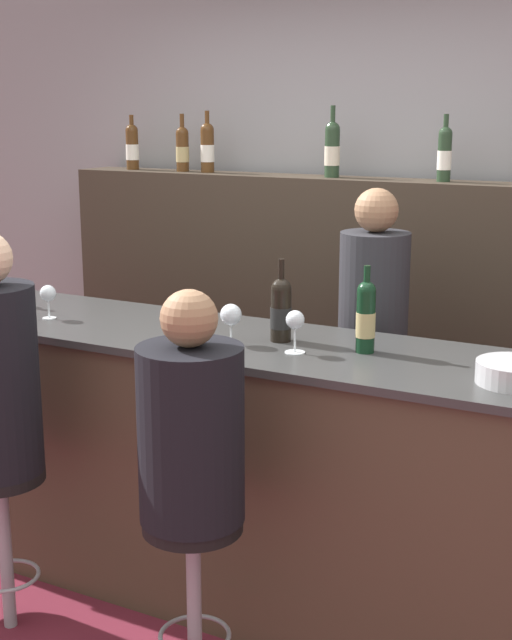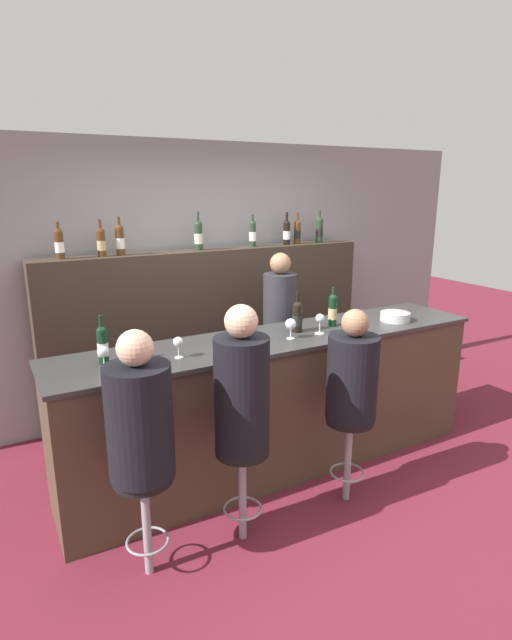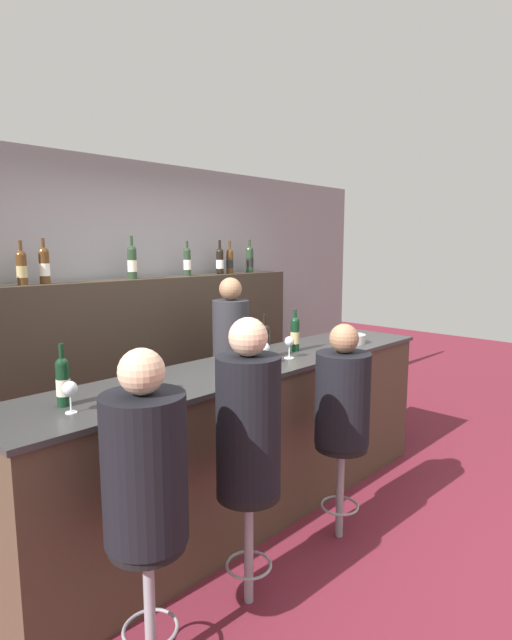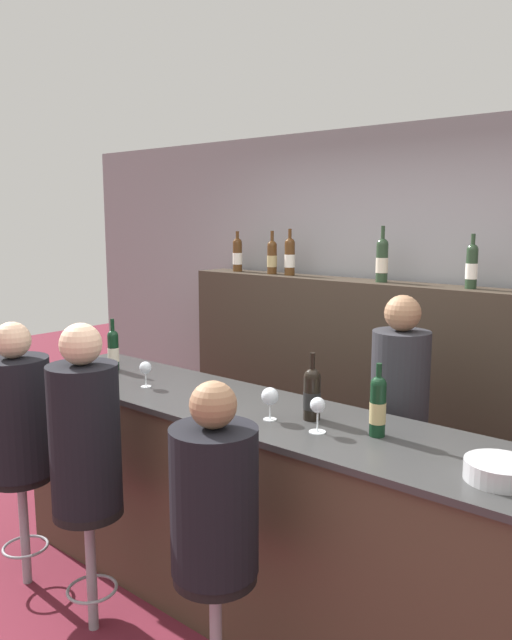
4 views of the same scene
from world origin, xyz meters
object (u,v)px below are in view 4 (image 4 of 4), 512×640
Objects in this scene: wine_bottle_backbar_2 at (290,256)px; bar_stool_right at (215,604)px; guest_seated_middle at (85,429)px; guest_seated_right at (214,493)px; metal_bowl at (500,471)px; wine_bottle_counter_1 at (312,393)px; bar_stool_middle at (90,535)px; wine_bottle_backbar_0 at (237,254)px; wine_bottle_backbar_3 at (382,260)px; wine_glass_3 at (318,407)px; wine_bottle_counter_0 at (113,349)px; wine_bottle_backbar_4 at (472,266)px; guest_seated_left at (17,410)px; bartender at (397,461)px; wine_glass_1 at (146,369)px; wine_glass_2 at (270,397)px; wine_bottle_counter_2 at (378,405)px; wine_bottle_backbar_1 at (272,257)px; wine_glass_0 at (93,354)px; bar_stool_left at (22,499)px.

bar_stool_right is (1.04, -1.85, -1.25)m from wine_bottle_backbar_2.
guest_seated_middle is 0.84m from guest_seated_right.
metal_bowl is at bearing 17.08° from guest_seated_middle.
wine_bottle_counter_1 reaches higher than bar_stool_middle.
wine_bottle_backbar_2 is at bearing 145.77° from metal_bowl.
wine_bottle_backbar_0 reaches higher than metal_bowl.
bar_stool_middle is at bearing 180.00° from guest_seated_right.
wine_bottle_backbar_3 reaches higher than wine_glass_3.
wine_bottle_counter_0 is 2.39m from metal_bowl.
wine_glass_3 is at bearing -4.62° from wine_bottle_counter_0.
wine_bottle_backbar_4 is 1.43m from wine_glass_3.
guest_seated_left reaches higher than guest_seated_right.
wine_glass_1 is at bearing -151.04° from bartender.
wine_glass_2 is at bearing -43.80° from wine_bottle_backbar_0.
guest_seated_right reaches higher than wine_bottle_counter_1.
wine_glass_3 is at bearing -94.44° from bartender.
wine_bottle_counter_2 is 0.38× the size of guest_seated_left.
wine_bottle_backbar_4 is at bearing 47.23° from guest_seated_left.
wine_bottle_backbar_2 is at bearing 130.93° from wine_bottle_counter_1.
wine_bottle_backbar_0 is 2.08× the size of wine_glass_1.
wine_bottle_backbar_3 is (0.72, -0.00, 0.01)m from wine_bottle_backbar_2.
wine_bottle_backbar_1 is at bearing 0.00° from wine_bottle_backbar_0.
guest_seated_left is at bearing -87.63° from wine_bottle_counter_0.
wine_bottle_counter_0 reaches higher than wine_glass_1.
wine_bottle_backbar_4 is 2.02m from guest_seated_right.
guest_seated_left is (0.03, -0.66, -0.22)m from wine_bottle_counter_0.
guest_seated_right is 0.47× the size of bartender.
wine_bottle_backbar_1 is at bearing 76.25° from wine_glass_0.
wine_bottle_backbar_4 reaches higher than wine_bottle_counter_2.
wine_bottle_backbar_1 is 1.44m from wine_bottle_backbar_4.
wine_bottle_backbar_0 reaches higher than wine_glass_1.
wine_bottle_counter_0 is at bearing -103.95° from wine_bottle_backbar_1.
wine_glass_2 is 0.24× the size of bar_stool_right.
guest_seated_left reaches higher than wine_bottle_counter_0.
wine_bottle_backbar_1 reaches higher than bar_stool_middle.
wine_bottle_backbar_1 is 1.76m from wine_glass_2.
wine_bottle_backbar_4 reaches higher than bar_stool_right.
wine_bottle_backbar_2 is 0.39× the size of guest_seated_left.
guest_seated_middle is at bearing -38.42° from wine_glass_0.
wine_bottle_backbar_4 is at bearing 47.23° from bar_stool_left.
wine_bottle_counter_2 is 1.04m from bar_stool_right.
wine_bottle_backbar_2 reaches higher than wine_bottle_backbar_4.
wine_glass_0 is 1.63m from wine_glass_3.
wine_glass_3 is at bearing 29.21° from guest_seated_middle.
wine_glass_3 is 0.59m from guest_seated_right.
wine_glass_3 is at bearing 0.00° from wine_glass_2.
wine_glass_0 is (-0.48, -1.31, -0.54)m from wine_bottle_backbar_2.
bar_stool_left is (-1.45, -0.66, -0.72)m from wine_bottle_counter_1.
bar_stool_middle is (-1.74, -0.53, -0.63)m from metal_bowl.
wine_glass_1 is 0.22× the size of bar_stool_left.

